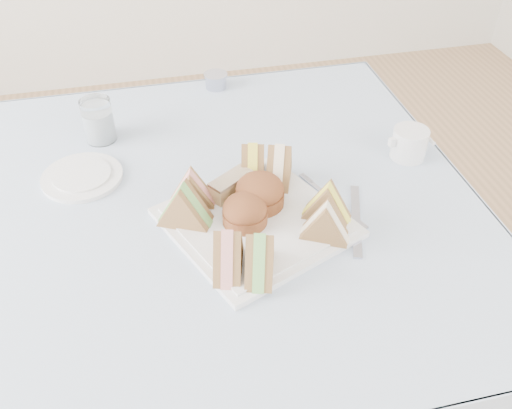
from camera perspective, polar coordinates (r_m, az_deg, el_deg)
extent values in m
plane|color=#9E7751|center=(1.70, -2.64, -19.37)|extent=(4.00, 4.00, 0.00)
cube|color=brown|center=(1.40, -3.10, -11.62)|extent=(0.90, 0.90, 0.74)
cube|color=silver|center=(1.13, -3.75, 0.20)|extent=(1.02, 1.02, 0.01)
cube|color=silver|center=(1.07, 0.00, -1.81)|extent=(0.39, 0.39, 0.01)
cylinder|color=brown|center=(1.04, -1.12, -0.70)|extent=(0.11, 0.11, 0.06)
cylinder|color=brown|center=(1.08, 0.38, 1.25)|extent=(0.13, 0.13, 0.06)
cube|color=#DDBD7C|center=(1.11, -2.52, 1.87)|extent=(0.10, 0.08, 0.04)
cylinder|color=silver|center=(1.23, -16.99, 2.65)|extent=(0.21, 0.21, 0.01)
cylinder|color=white|center=(1.33, -15.51, 8.12)|extent=(0.09, 0.09, 0.10)
cylinder|color=#AAABBD|center=(1.51, -4.04, 12.18)|extent=(0.06, 0.06, 0.03)
cube|color=#AAABBD|center=(1.10, 9.97, -1.52)|extent=(0.08, 0.20, 0.00)
cube|color=#AAABBD|center=(1.13, 8.19, -0.03)|extent=(0.07, 0.16, 0.00)
cylinder|color=silver|center=(1.27, 15.09, 5.91)|extent=(0.08, 0.08, 0.07)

